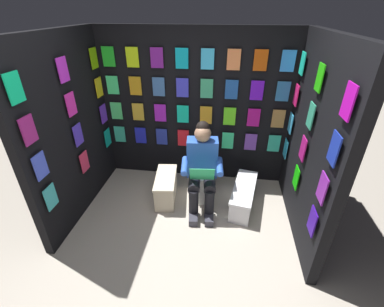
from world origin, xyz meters
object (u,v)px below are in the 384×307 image
toilet (202,175)px  person_reading (202,167)px  comic_longbox_near (166,187)px  comic_longbox_far (243,196)px

toilet → person_reading: (-0.02, 0.23, 0.27)m
comic_longbox_near → comic_longbox_far: (-1.08, 0.01, -0.03)m
person_reading → comic_longbox_far: person_reading is taller
person_reading → comic_longbox_near: 0.66m
comic_longbox_near → person_reading: bearing=166.4°
comic_longbox_far → person_reading: bearing=14.8°
toilet → person_reading: bearing=89.2°
comic_longbox_far → comic_longbox_near: bearing=9.5°
toilet → person_reading: 0.35m
toilet → person_reading: person_reading is taller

